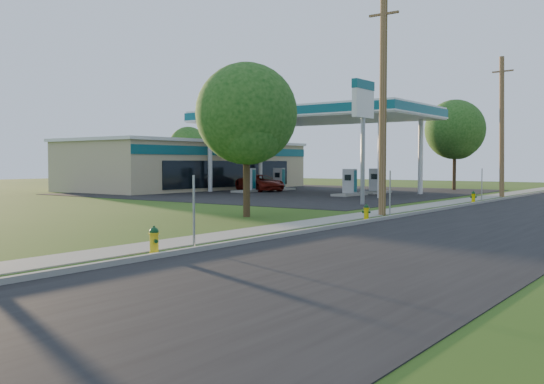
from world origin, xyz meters
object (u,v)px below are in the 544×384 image
object	(u,v)px
tree_verge	(247,118)
fuel_pump_se	(376,184)
fuel_pump_ne	(350,186)
car_red	(260,183)
price_pylon	(363,106)
tree_back	(188,147)
utility_pole_far	(502,126)
hydrant_near	(154,241)
hydrant_mid	(366,212)
fuel_pump_nw	(249,183)
utility_pole_mid	(383,103)
tree_lot	(456,132)
hydrant_far	(473,197)
fuel_pump_sw	(279,182)

from	to	relation	value
tree_verge	fuel_pump_se	bearing A→B (deg)	102.31
fuel_pump_ne	car_red	world-z (taller)	fuel_pump_ne
price_pylon	tree_back	world-z (taller)	price_pylon
utility_pole_far	car_red	world-z (taller)	utility_pole_far
hydrant_near	hydrant_mid	xyz separation A→B (m)	(-0.09, 11.47, -0.04)
hydrant_near	fuel_pump_nw	bearing A→B (deg)	124.47
utility_pole_mid	fuel_pump_ne	distance (m)	16.31
tree_verge	tree_lot	distance (m)	30.77
tree_back	hydrant_near	bearing A→B (deg)	-46.65
utility_pole_mid	price_pylon	bearing A→B (deg)	125.34
utility_pole_mid	hydrant_near	bearing A→B (deg)	-87.34
car_red	tree_back	bearing A→B (deg)	85.64
utility_pole_far	hydrant_near	bearing A→B (deg)	-88.83
hydrant_near	hydrant_mid	world-z (taller)	hydrant_near
utility_pole_far	fuel_pump_ne	world-z (taller)	utility_pole_far
tree_back	price_pylon	bearing A→B (deg)	-29.07
fuel_pump_se	tree_back	bearing A→B (deg)	168.93
utility_pole_mid	tree_back	distance (m)	39.62
utility_pole_far	fuel_pump_ne	bearing A→B (deg)	-150.67
tree_back	hydrant_far	distance (m)	35.70
hydrant_mid	car_red	xyz separation A→B (m)	(-18.83, 17.43, 0.35)
utility_pole_far	fuel_pump_ne	xyz separation A→B (m)	(-8.90, -5.00, -4.08)
utility_pole_mid	fuel_pump_sw	distance (m)	25.05
price_pylon	tree_verge	bearing A→B (deg)	-92.21
fuel_pump_nw	hydrant_mid	xyz separation A→B (m)	(18.46, -15.56, -0.39)
fuel_pump_nw	fuel_pump_se	world-z (taller)	same
hydrant_far	fuel_pump_nw	bearing A→B (deg)	172.39
fuel_pump_ne	tree_lot	bearing A→B (deg)	78.74
fuel_pump_nw	hydrant_far	xyz separation A→B (m)	(18.49, -2.47, -0.38)
utility_pole_mid	car_red	distance (m)	23.94
price_pylon	fuel_pump_nw	bearing A→B (deg)	151.82
fuel_pump_ne	car_red	xyz separation A→B (m)	(-9.37, 1.87, -0.04)
car_red	hydrant_mid	bearing A→B (deg)	-112.32
fuel_pump_sw	fuel_pump_se	bearing A→B (deg)	0.00
utility_pole_far	tree_verge	size ratio (longest dim) A/B	1.44
utility_pole_mid	utility_pole_far	size ratio (longest dim) A/B	1.03
price_pylon	hydrant_near	bearing A→B (deg)	-76.88
tree_back	car_red	world-z (taller)	tree_back
utility_pole_mid	tree_back	bearing A→B (deg)	146.72
fuel_pump_ne	tree_verge	size ratio (longest dim) A/B	0.48
tree_verge	hydrant_mid	xyz separation A→B (m)	(4.84, 1.64, -3.92)
tree_back	tree_verge	bearing A→B (deg)	-41.96
tree_back	hydrant_near	xyz separation A→B (m)	(33.76, -35.76, -3.58)
tree_lot	hydrant_near	xyz separation A→B (m)	(6.86, -40.53, -4.60)
tree_lot	hydrant_mid	bearing A→B (deg)	-76.88
hydrant_near	utility_pole_far	bearing A→B (deg)	91.17
utility_pole_far	utility_pole_mid	bearing A→B (deg)	-90.00
price_pylon	hydrant_far	size ratio (longest dim) A/B	9.80
utility_pole_far	price_pylon	distance (m)	13.11
utility_pole_mid	fuel_pump_se	xyz separation A→B (m)	(-8.90, 17.00, -4.23)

